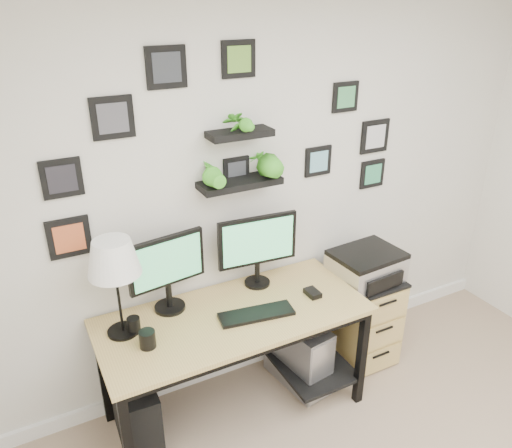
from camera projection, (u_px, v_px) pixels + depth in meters
room at (274, 349)px, 3.73m from camera, size 4.00×4.00×4.00m
desk at (237, 326)px, 3.04m from camera, size 1.60×0.70×0.75m
monitor_left at (167, 268)px, 2.87m from camera, size 0.47×0.21×0.48m
monitor_right at (258, 245)px, 3.12m from camera, size 0.52×0.18×0.48m
keyboard at (256, 314)px, 2.93m from camera, size 0.46×0.21×0.02m
mouse at (313, 293)px, 3.12m from camera, size 0.07×0.11×0.03m
table_lamp at (113, 260)px, 2.59m from camera, size 0.28×0.28×0.58m
mug at (147, 339)px, 2.65m from camera, size 0.09×0.09×0.10m
pen_cup at (134, 325)px, 2.77m from camera, size 0.07×0.07×0.09m
pc_tower_black at (136, 412)px, 2.93m from camera, size 0.23×0.49×0.48m
pc_tower_grey at (298, 353)px, 3.40m from camera, size 0.28×0.52×0.49m
file_cabinet at (359, 315)px, 3.64m from camera, size 0.43×0.53×0.67m
printer at (366, 266)px, 3.41m from camera, size 0.48×0.40×0.21m
wall_decor at (240, 149)px, 2.89m from camera, size 2.27×0.18×1.08m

